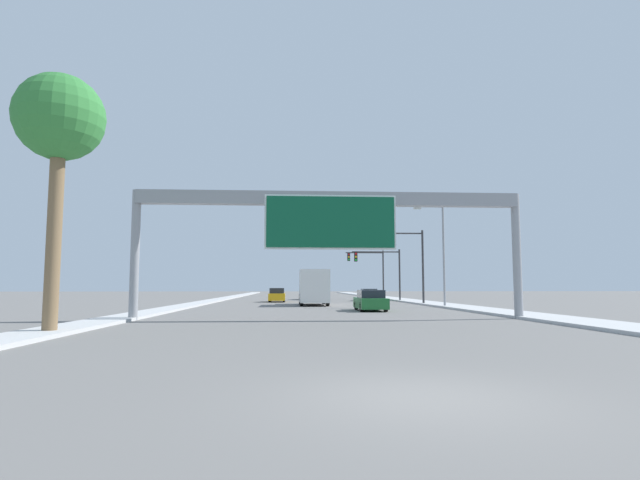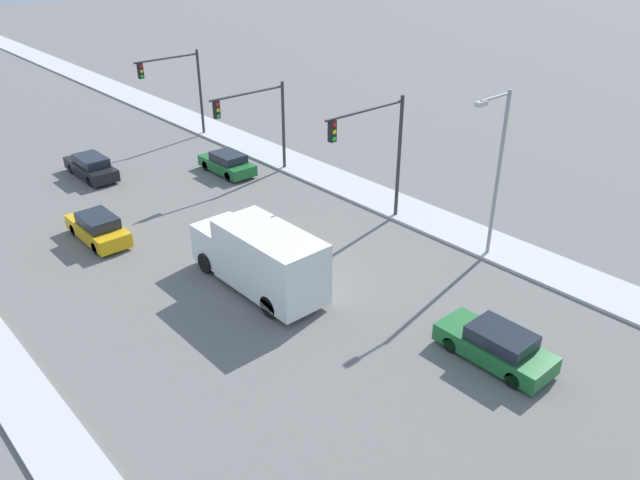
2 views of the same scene
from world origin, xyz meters
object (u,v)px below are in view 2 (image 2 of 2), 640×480
Objects in this scene: car_near_center at (91,167)px; street_lamp_right at (496,164)px; car_far_left at (98,228)px; traffic_light_far_intersection at (180,81)px; traffic_light_mid_block at (260,115)px; traffic_light_near_intersection at (379,143)px; truck_box_primary at (260,258)px; car_mid_left at (227,163)px; car_near_right at (496,346)px.

street_lamp_right is (10.04, -23.27, 4.23)m from car_near_center.
car_far_left is 0.68× the size of traffic_light_far_intersection.
traffic_light_far_intersection is at bearing 88.68° from traffic_light_mid_block.
traffic_light_near_intersection is 0.83× the size of street_lamp_right.
car_far_left is 9.52m from car_near_center.
traffic_light_mid_block reaches higher than car_far_left.
car_near_center is 0.64× the size of truck_box_primary.
traffic_light_far_intersection is at bearing 93.08° from street_lamp_right.
car_far_left is at bearing -111.58° from car_near_center.
street_lamp_right is at bearing -84.20° from traffic_light_mid_block.
car_near_center is at bearing 68.42° from car_far_left.
car_far_left is at bearing 110.36° from truck_box_primary.
car_far_left is 0.75× the size of traffic_light_mid_block.
traffic_light_near_intersection is at bearing -63.47° from car_near_center.
car_mid_left is 0.67× the size of traffic_light_far_intersection.
car_near_right is at bearing -98.61° from car_mid_left.
car_near_center is 25.70m from street_lamp_right.
traffic_light_mid_block is (8.41, -7.19, 3.36)m from car_near_center.
car_near_right is (3.50, -28.37, -0.01)m from car_near_center.
traffic_light_far_intersection is at bearing 67.73° from truck_box_primary.
car_far_left reaches higher than car_near_center.
street_lamp_right is at bearing -86.92° from traffic_light_far_intersection.
car_far_left is 15.21m from traffic_light_near_intersection.
car_mid_left is 14.82m from truck_box_primary.
truck_box_primary is (0.00, -18.28, 0.90)m from car_near_center.
car_near_right is at bearing -142.05° from street_lamp_right.
street_lamp_right reaches higher than car_near_right.
traffic_light_mid_block reaches higher than car_near_right.
traffic_light_far_intersection is (8.64, 2.81, 3.69)m from car_near_center.
car_near_right is at bearing -114.43° from traffic_light_near_intersection.
car_near_center is at bearing 97.03° from car_near_right.
car_mid_left is 0.95× the size of car_near_right.
street_lamp_right reaches higher than car_mid_left.
car_far_left is 20.74m from car_near_right.
car_far_left is 10.10m from truck_box_primary.
traffic_light_far_intersection reaches higher than truck_box_primary.
traffic_light_near_intersection is (5.08, 11.19, 4.02)m from car_near_right.
car_far_left is at bearing 133.20° from street_lamp_right.
traffic_light_far_intersection reaches higher than car_near_right.
car_near_center is 11.56m from traffic_light_mid_block.
truck_box_primary is 22.96m from traffic_light_far_intersection.
truck_box_primary is at bearing -127.16° from traffic_light_mid_block.
traffic_light_mid_block reaches higher than car_near_center.
car_mid_left is at bearing 81.39° from car_near_right.
traffic_light_near_intersection is 1.18× the size of traffic_light_mid_block.
car_near_center is at bearing 90.00° from truck_box_primary.
car_near_center is at bearing 139.48° from traffic_light_mid_block.
street_lamp_right is (6.54, 5.10, 4.23)m from car_near_right.
car_near_right is 0.61× the size of truck_box_primary.
truck_box_primary is at bearing 109.12° from car_near_right.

